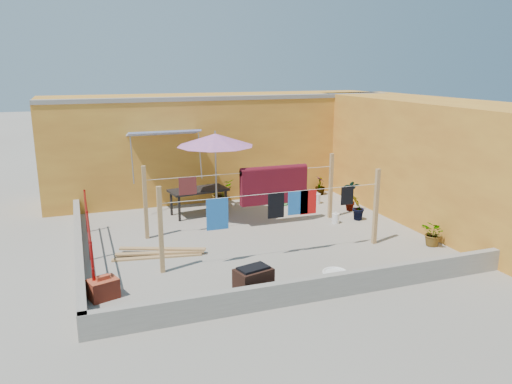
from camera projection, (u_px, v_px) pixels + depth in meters
The scene contains 21 objects.
ground at pixel (255, 237), 12.27m from camera, with size 80.00×80.00×0.00m, color #9E998E.
wall_back at pixel (220, 144), 16.32m from camera, with size 11.00×3.27×3.21m.
wall_right at pixel (434, 160), 13.60m from camera, with size 2.40×9.00×3.20m, color gold.
parapet_front at pixel (322, 287), 8.95m from camera, with size 8.30×0.16×0.44m, color gray.
parapet_left at pixel (79, 248), 10.86m from camera, with size 0.16×7.30×0.44m, color gray.
red_railing at pixel (88, 228), 10.64m from camera, with size 0.05×4.20×1.10m.
clothesline_rig at pixel (272, 189), 12.74m from camera, with size 5.09×2.35×1.80m.
patio_umbrella at pixel (215, 140), 13.03m from camera, with size 2.48×2.48×2.44m.
outdoor_table at pixel (198, 192), 13.95m from camera, with size 1.69×1.03×0.74m.
brick_stack at pixel (103, 288), 8.98m from camera, with size 0.59×0.50×0.44m.
lumber_pile at pixel (160, 253), 11.04m from camera, with size 2.05×0.87×0.13m.
brazier at pixel (253, 282), 9.02m from camera, with size 0.74×0.58×0.58m.
white_basin at pixel (335, 273), 10.00m from camera, with size 0.52×0.52×0.09m.
water_jug_a at pixel (336, 218), 13.30m from camera, with size 0.20×0.20×0.31m.
water_jug_b at pixel (317, 199), 15.20m from camera, with size 0.23×0.23×0.36m.
green_hose at pixel (280, 203), 15.20m from camera, with size 0.57×0.57×0.08m.
plant_back_a at pixel (220, 193), 14.92m from camera, with size 0.72×0.62×0.80m, color #1B5F1C.
plant_back_b at pixel (320, 185), 16.24m from camera, with size 0.34×0.34×0.61m, color #1B5F1C.
plant_right_a at pixel (351, 195), 14.40m from camera, with size 0.48×0.32×0.91m, color #1B5F1C.
plant_right_b at pixel (358, 208), 13.51m from camera, with size 0.39×0.32×0.71m, color #1B5F1C.
plant_right_c at pixel (434, 234), 11.57m from camera, with size 0.55×0.47×0.61m, color #1B5F1C.
Camera 1 is at (-3.94, -10.94, 4.08)m, focal length 35.00 mm.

